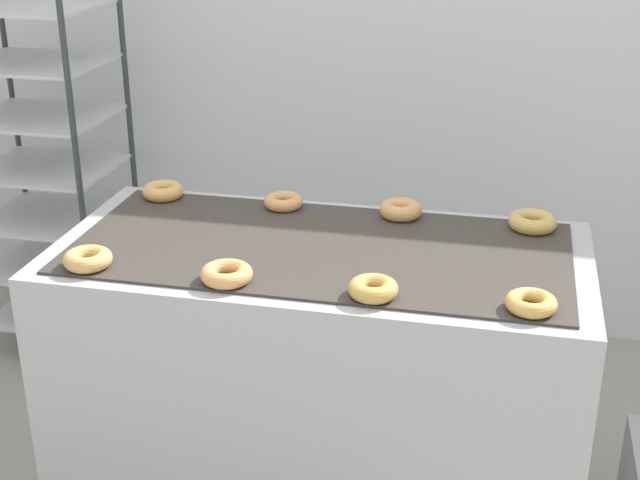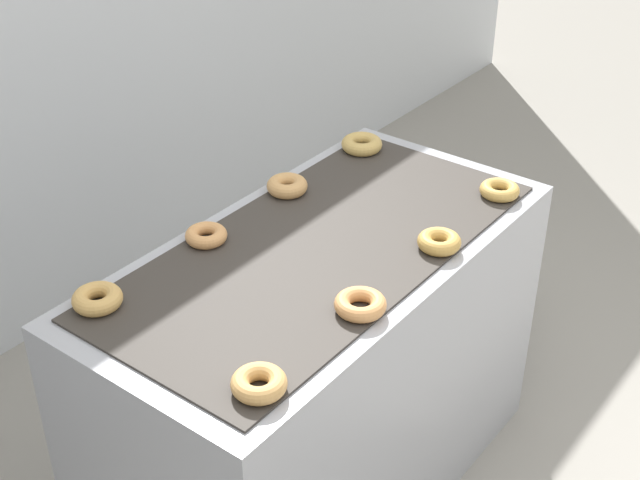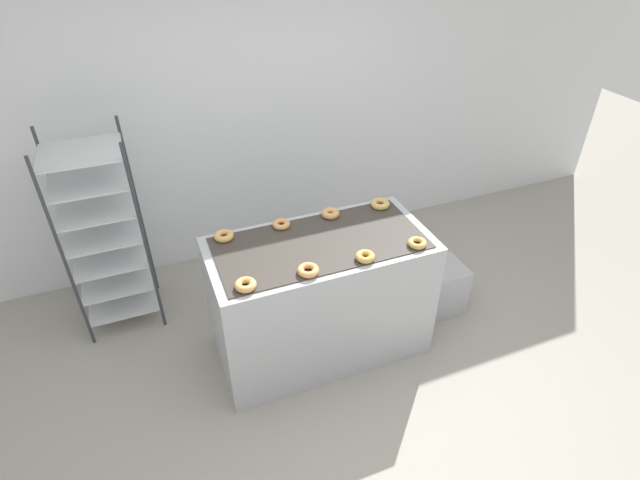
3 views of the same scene
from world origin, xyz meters
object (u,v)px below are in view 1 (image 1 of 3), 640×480
at_px(fryer_machine, 320,394).
at_px(donut_far_midleft, 283,201).
at_px(donut_far_left, 163,191).
at_px(donut_far_right, 532,222).
at_px(donut_near_left, 88,259).
at_px(donut_far_midright, 401,210).
at_px(baking_rack_cart, 47,168).
at_px(donut_near_midleft, 227,274).
at_px(donut_near_right, 531,303).
at_px(donut_near_midright, 373,289).

distance_m(fryer_machine, donut_far_midleft, 0.61).
relative_size(donut_far_left, donut_far_right, 0.93).
bearing_deg(donut_near_left, donut_far_right, 24.67).
bearing_deg(fryer_machine, donut_far_midright, 55.61).
bearing_deg(donut_far_left, baking_rack_cart, 140.60).
bearing_deg(donut_far_midleft, donut_near_midleft, -90.66).
height_order(baking_rack_cart, donut_near_midleft, baking_rack_cart).
distance_m(baking_rack_cart, donut_far_midright, 1.69).
bearing_deg(donut_far_midright, baking_rack_cart, 157.56).
distance_m(donut_near_right, donut_far_left, 1.29).
distance_m(donut_near_midright, donut_near_right, 0.39).
distance_m(donut_near_left, donut_near_midleft, 0.39).
height_order(donut_near_left, donut_far_left, same).
bearing_deg(fryer_machine, donut_far_midleft, 122.98).
xyz_separation_m(donut_near_right, donut_far_midright, (-0.39, 0.55, 0.00)).
relative_size(donut_near_midleft, donut_far_right, 0.96).
relative_size(baking_rack_cart, donut_near_right, 12.58).
bearing_deg(donut_far_left, donut_near_right, -25.14).
height_order(donut_near_left, donut_far_midright, donut_far_midright).
relative_size(donut_near_right, donut_far_midright, 0.97).
bearing_deg(donut_near_right, fryer_machine, 155.36).
bearing_deg(donut_far_midleft, donut_near_left, -126.09).
distance_m(donut_far_midleft, donut_far_midright, 0.37).
relative_size(donut_near_left, donut_far_midright, 1.01).
relative_size(baking_rack_cart, donut_near_midleft, 11.66).
height_order(donut_near_midright, donut_far_left, donut_far_left).
height_order(donut_near_left, donut_near_midright, same).
bearing_deg(donut_near_midright, donut_far_midleft, 124.24).
relative_size(donut_far_left, donut_far_midright, 1.01).
distance_m(baking_rack_cart, donut_near_right, 2.29).
xyz_separation_m(baking_rack_cart, donut_far_midleft, (1.18, -0.64, 0.18)).
bearing_deg(donut_far_left, donut_far_right, -0.70).
xyz_separation_m(donut_near_left, donut_far_midleft, (0.40, 0.55, -0.00)).
distance_m(donut_far_midleft, donut_far_right, 0.77).
bearing_deg(donut_near_midleft, fryer_machine, 55.67).
bearing_deg(donut_far_midright, donut_near_left, -144.61).
relative_size(donut_near_left, donut_near_midleft, 0.96).
bearing_deg(donut_far_right, donut_near_left, -155.33).
bearing_deg(donut_near_midright, baking_rack_cart, 142.50).
height_order(donut_near_midleft, donut_near_midright, donut_near_midright).
xyz_separation_m(fryer_machine, donut_far_midleft, (-0.18, 0.28, 0.51)).
height_order(fryer_machine, donut_far_right, donut_far_right).
relative_size(donut_far_midleft, donut_far_right, 0.86).
relative_size(baking_rack_cart, donut_far_left, 12.05).
height_order(donut_near_midleft, donut_far_right, donut_far_right).
xyz_separation_m(donut_far_left, donut_far_right, (1.17, -0.01, 0.00)).
relative_size(donut_near_right, donut_far_left, 0.96).
bearing_deg(donut_near_midright, donut_near_right, 1.49).
height_order(donut_near_right, donut_far_midright, donut_far_midright).
bearing_deg(donut_far_midleft, donut_far_right, -0.90).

